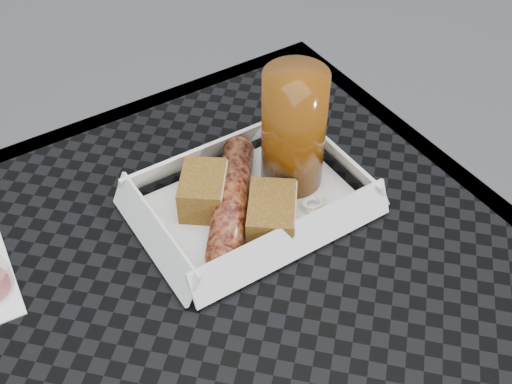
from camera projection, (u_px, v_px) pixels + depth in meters
food_tray at (251, 204)px, 0.72m from camera, size 0.22×0.15×0.00m
bratwurst at (232, 200)px, 0.69m from camera, size 0.13×0.16×0.04m
bread_near at (203, 191)px, 0.70m from camera, size 0.08×0.08×0.04m
bread_far at (271, 214)px, 0.68m from camera, size 0.08×0.09×0.04m
veg_garnish at (323, 209)px, 0.71m from camera, size 0.03×0.03×0.00m
drink_glass at (294, 131)px, 0.69m from camera, size 0.07×0.07×0.15m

